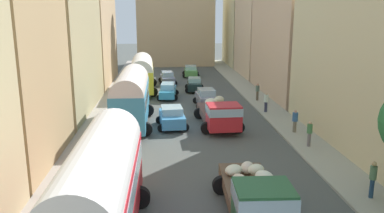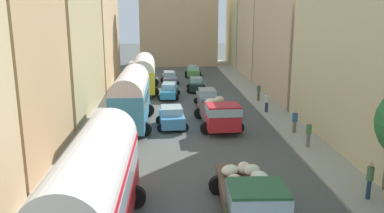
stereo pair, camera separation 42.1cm
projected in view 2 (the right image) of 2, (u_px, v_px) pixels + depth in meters
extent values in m
plane|color=#4C504B|center=(188.00, 105.00, 37.05)|extent=(154.00, 154.00, 0.00)
cube|color=#9F978D|center=(111.00, 106.00, 36.60)|extent=(2.50, 70.00, 0.14)
cube|color=#9D9D8C|center=(264.00, 103.00, 37.48)|extent=(2.50, 70.00, 0.14)
cube|color=tan|center=(0.00, 76.00, 21.78)|extent=(5.39, 9.29, 10.16)
cube|color=tan|center=(65.00, 48.00, 33.68)|extent=(4.27, 13.73, 11.12)
cube|color=tan|center=(89.00, 33.00, 47.35)|extent=(5.55, 13.25, 12.30)
cube|color=beige|center=(364.00, 37.00, 25.06)|extent=(4.37, 15.00, 13.99)
cube|color=tan|center=(290.00, 47.00, 40.49)|extent=(4.60, 14.40, 10.14)
cube|color=beige|center=(265.00, 35.00, 53.15)|extent=(5.75, 10.82, 11.14)
cube|color=beige|center=(248.00, 28.00, 64.27)|extent=(5.77, 11.05, 12.16)
cube|color=tan|center=(178.00, 25.00, 64.84)|extent=(12.41, 6.38, 13.13)
cube|color=tan|center=(151.00, 5.00, 62.29)|extent=(2.48, 2.48, 19.43)
cube|color=tan|center=(206.00, 5.00, 62.82)|extent=(2.48, 2.48, 19.43)
cube|color=red|center=(95.00, 201.00, 14.39)|extent=(2.51, 9.10, 2.53)
cylinder|color=silver|center=(93.00, 169.00, 14.10)|extent=(2.46, 8.91, 2.37)
cube|color=#99B7C6|center=(94.00, 187.00, 14.26)|extent=(2.55, 8.37, 0.81)
cylinder|color=black|center=(83.00, 198.00, 17.36)|extent=(1.00, 0.35, 1.00)
cylinder|color=black|center=(135.00, 197.00, 17.48)|extent=(1.00, 0.35, 1.00)
cube|color=teal|center=(131.00, 103.00, 30.07)|extent=(2.40, 8.97, 2.59)
cylinder|color=silver|center=(131.00, 86.00, 29.77)|extent=(2.36, 8.79, 2.35)
cube|color=#99B7C6|center=(131.00, 95.00, 29.94)|extent=(2.45, 8.26, 0.83)
cylinder|color=black|center=(121.00, 110.00, 33.00)|extent=(1.00, 0.35, 1.00)
cylinder|color=black|center=(148.00, 110.00, 33.14)|extent=(1.00, 0.35, 1.00)
cylinder|color=black|center=(112.00, 130.00, 27.60)|extent=(1.00, 0.35, 1.00)
cylinder|color=black|center=(145.00, 129.00, 27.74)|extent=(1.00, 0.35, 1.00)
cube|color=gold|center=(144.00, 77.00, 43.24)|extent=(2.72, 9.34, 2.24)
cylinder|color=silver|center=(143.00, 67.00, 42.98)|extent=(2.67, 9.16, 2.39)
cube|color=#99B7C6|center=(144.00, 73.00, 43.12)|extent=(2.75, 8.60, 0.72)
cylinder|color=black|center=(135.00, 83.00, 46.18)|extent=(1.00, 0.35, 1.00)
cylinder|color=black|center=(154.00, 82.00, 46.39)|extent=(1.00, 0.35, 1.00)
cylinder|color=black|center=(132.00, 92.00, 40.61)|extent=(1.00, 0.35, 1.00)
cylinder|color=black|center=(154.00, 92.00, 40.82)|extent=(1.00, 0.35, 1.00)
cube|color=#23532E|center=(257.00, 209.00, 14.66)|extent=(2.21, 1.97, 1.81)
cube|color=#99B7C6|center=(257.00, 197.00, 14.54)|extent=(2.26, 2.04, 0.58)
cube|color=brown|center=(243.00, 187.00, 17.94)|extent=(2.31, 4.63, 0.55)
ellipsoid|color=beige|center=(244.00, 168.00, 18.72)|extent=(0.84, 0.95, 0.58)
ellipsoid|color=silver|center=(230.00, 170.00, 18.58)|extent=(1.19, 1.20, 0.47)
ellipsoid|color=beige|center=(235.00, 180.00, 17.34)|extent=(0.93, 0.97, 0.56)
ellipsoid|color=beige|center=(252.00, 170.00, 17.70)|extent=(0.84, 0.69, 0.50)
ellipsoid|color=silver|center=(260.00, 177.00, 16.77)|extent=(1.05, 1.14, 0.53)
cylinder|color=black|center=(263.00, 185.00, 18.83)|extent=(0.90, 0.32, 0.90)
cylinder|color=black|center=(218.00, 185.00, 18.78)|extent=(0.90, 0.32, 0.90)
cube|color=red|center=(223.00, 117.00, 27.74)|extent=(2.36, 2.07, 1.77)
cube|color=#99B7C6|center=(223.00, 110.00, 27.63)|extent=(2.41, 2.15, 0.57)
cube|color=brown|center=(215.00, 113.00, 31.35)|extent=(2.47, 5.24, 0.55)
ellipsoid|color=beige|center=(210.00, 110.00, 30.08)|extent=(0.72, 0.90, 0.52)
ellipsoid|color=beige|center=(223.00, 111.00, 29.71)|extent=(0.93, 0.93, 0.47)
ellipsoid|color=beige|center=(212.00, 107.00, 31.16)|extent=(0.86, 0.69, 0.50)
ellipsoid|color=beige|center=(211.00, 102.00, 30.74)|extent=(1.07, 0.89, 0.58)
ellipsoid|color=beige|center=(212.00, 103.00, 30.76)|extent=(1.22, 1.23, 0.54)
ellipsoid|color=beige|center=(219.00, 100.00, 31.42)|extent=(1.17, 1.21, 0.59)
cylinder|color=black|center=(238.00, 127.00, 28.31)|extent=(0.90, 0.31, 0.90)
cylinder|color=black|center=(206.00, 128.00, 28.09)|extent=(0.90, 0.31, 0.90)
cylinder|color=black|center=(227.00, 113.00, 32.46)|extent=(0.90, 0.31, 0.90)
cylinder|color=black|center=(199.00, 113.00, 32.24)|extent=(0.90, 0.31, 0.90)
cube|color=gray|center=(207.00, 99.00, 36.48)|extent=(1.80, 4.01, 0.83)
cube|color=#A2B7BF|center=(207.00, 92.00, 36.32)|extent=(1.53, 2.11, 0.54)
cylinder|color=black|center=(218.00, 106.00, 35.47)|extent=(0.60, 0.21, 0.60)
cylinder|color=black|center=(200.00, 106.00, 35.31)|extent=(0.60, 0.21, 0.60)
cylinder|color=black|center=(214.00, 100.00, 37.84)|extent=(0.60, 0.21, 0.60)
cylinder|color=black|center=(197.00, 101.00, 37.68)|extent=(0.60, 0.21, 0.60)
cube|color=#1A2B28|center=(196.00, 85.00, 43.63)|extent=(1.70, 3.78, 0.78)
cube|color=#92BFBD|center=(196.00, 80.00, 43.49)|extent=(1.43, 1.99, 0.45)
cylinder|color=black|center=(203.00, 90.00, 42.61)|extent=(0.60, 0.21, 0.60)
cylinder|color=black|center=(189.00, 90.00, 42.59)|extent=(0.60, 0.21, 0.60)
cylinder|color=black|center=(202.00, 87.00, 44.84)|extent=(0.60, 0.21, 0.60)
cylinder|color=black|center=(189.00, 87.00, 44.83)|extent=(0.60, 0.21, 0.60)
cube|color=#55994C|center=(193.00, 72.00, 53.60)|extent=(1.85, 4.00, 0.75)
cube|color=#99C2C5|center=(193.00, 67.00, 53.46)|extent=(1.57, 2.11, 0.48)
cylinder|color=black|center=(200.00, 76.00, 52.51)|extent=(0.60, 0.21, 0.60)
cylinder|color=black|center=(187.00, 76.00, 52.48)|extent=(0.60, 0.21, 0.60)
cylinder|color=black|center=(199.00, 73.00, 54.88)|extent=(0.60, 0.21, 0.60)
cylinder|color=black|center=(187.00, 73.00, 54.85)|extent=(0.60, 0.21, 0.60)
cube|color=#428CC1|center=(172.00, 119.00, 29.80)|extent=(1.98, 3.72, 0.82)
cube|color=#99BAC2|center=(172.00, 110.00, 29.64)|extent=(1.66, 1.98, 0.51)
cylinder|color=black|center=(160.00, 120.00, 30.85)|extent=(0.60, 0.21, 0.60)
cylinder|color=black|center=(182.00, 119.00, 31.07)|extent=(0.60, 0.21, 0.60)
cylinder|color=black|center=(161.00, 128.00, 28.70)|extent=(0.60, 0.21, 0.60)
cylinder|color=black|center=(185.00, 127.00, 28.91)|extent=(0.60, 0.21, 0.60)
cube|color=#3795C2|center=(169.00, 92.00, 40.11)|extent=(1.85, 4.41, 0.72)
cube|color=#8CBBD3|center=(169.00, 86.00, 39.97)|extent=(1.50, 2.33, 0.54)
cylinder|color=black|center=(163.00, 92.00, 41.50)|extent=(0.60, 0.21, 0.60)
cylinder|color=black|center=(177.00, 92.00, 41.47)|extent=(0.60, 0.21, 0.60)
cylinder|color=black|center=(161.00, 98.00, 38.91)|extent=(0.60, 0.21, 0.60)
cylinder|color=black|center=(176.00, 98.00, 38.88)|extent=(0.60, 0.21, 0.60)
cube|color=slate|center=(170.00, 79.00, 48.17)|extent=(1.80, 4.17, 0.70)
cube|color=#92ACC4|center=(169.00, 74.00, 48.03)|extent=(1.48, 2.21, 0.54)
cylinder|color=black|center=(163.00, 80.00, 49.37)|extent=(0.60, 0.21, 0.60)
cylinder|color=black|center=(175.00, 80.00, 49.56)|extent=(0.60, 0.21, 0.60)
cylinder|color=black|center=(164.00, 83.00, 46.93)|extent=(0.60, 0.21, 0.60)
cylinder|color=black|center=(177.00, 83.00, 47.12)|extent=(0.60, 0.21, 0.60)
cylinder|color=slate|center=(308.00, 148.00, 25.17)|extent=(0.19, 0.19, 0.14)
cylinder|color=slate|center=(308.00, 140.00, 25.05)|extent=(0.31, 0.31, 0.88)
cylinder|color=#407842|center=(309.00, 129.00, 24.88)|extent=(0.48, 0.48, 0.58)
sphere|color=#DBA981|center=(309.00, 123.00, 24.79)|extent=(0.21, 0.21, 0.21)
cylinder|color=#6D6551|center=(294.00, 133.00, 28.17)|extent=(0.22, 0.22, 0.14)
cylinder|color=#6D6551|center=(294.00, 127.00, 28.06)|extent=(0.33, 0.33, 0.81)
cylinder|color=#2E598C|center=(295.00, 117.00, 27.90)|extent=(0.51, 0.51, 0.62)
sphere|color=tan|center=(295.00, 112.00, 27.80)|extent=(0.21, 0.21, 0.21)
cylinder|color=brown|center=(258.00, 101.00, 38.46)|extent=(0.21, 0.21, 0.14)
cylinder|color=brown|center=(258.00, 96.00, 38.34)|extent=(0.31, 0.31, 0.91)
cylinder|color=#4F6455|center=(259.00, 89.00, 38.17)|extent=(0.47, 0.47, 0.54)
sphere|color=tan|center=(259.00, 85.00, 38.08)|extent=(0.23, 0.23, 0.23)
cylinder|color=#1C354F|center=(367.00, 200.00, 18.13)|extent=(0.17, 0.17, 0.14)
cylinder|color=#1C354F|center=(369.00, 189.00, 18.01)|extent=(0.23, 0.23, 0.92)
cylinder|color=#4A6C49|center=(370.00, 174.00, 17.83)|extent=(0.36, 0.36, 0.64)
sphere|color=tan|center=(371.00, 165.00, 17.73)|extent=(0.22, 0.22, 0.22)
cylinder|color=#2F3147|center=(266.00, 113.00, 33.94)|extent=(0.21, 0.21, 0.14)
cylinder|color=#2F3147|center=(266.00, 107.00, 33.82)|extent=(0.35, 0.35, 0.88)
cylinder|color=silver|center=(267.00, 99.00, 33.65)|extent=(0.54, 0.54, 0.62)
sphere|color=#CFAB87|center=(267.00, 94.00, 33.55)|extent=(0.21, 0.21, 0.21)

